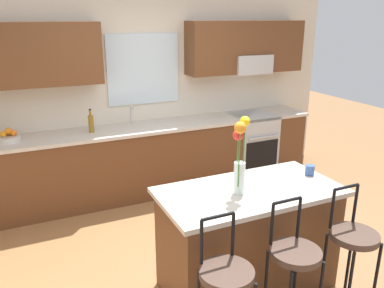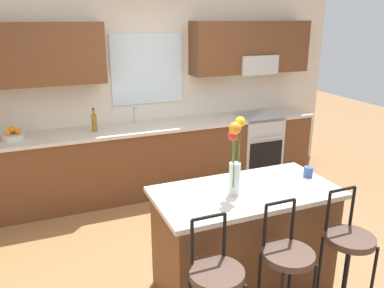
{
  "view_description": "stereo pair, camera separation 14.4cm",
  "coord_description": "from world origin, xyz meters",
  "px_view_note": "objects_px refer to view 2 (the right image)",
  "views": [
    {
      "loc": [
        -1.57,
        -2.98,
        2.26
      ],
      "look_at": [
        0.04,
        0.55,
        1.0
      ],
      "focal_mm": 36.92,
      "sensor_mm": 36.0,
      "label": 1
    },
    {
      "loc": [
        -1.44,
        -3.03,
        2.26
      ],
      "look_at": [
        0.04,
        0.55,
        1.0
      ],
      "focal_mm": 36.92,
      "sensor_mm": 36.0,
      "label": 2
    }
  ],
  "objects_px": {
    "bar_stool_middle": "(287,261)",
    "bar_stool_far": "(349,244)",
    "fruit_bowl_oranges": "(13,135)",
    "bottle_olive_oil": "(94,122)",
    "bar_stool_near": "(216,280)",
    "flower_vase": "(235,156)",
    "mug_ceramic": "(308,172)",
    "oven_range": "(255,145)",
    "kitchen_island": "(244,240)"
  },
  "relations": [
    {
      "from": "oven_range",
      "to": "fruit_bowl_oranges",
      "type": "relative_size",
      "value": 3.83
    },
    {
      "from": "oven_range",
      "to": "kitchen_island",
      "type": "relative_size",
      "value": 0.61
    },
    {
      "from": "oven_range",
      "to": "bar_stool_middle",
      "type": "xyz_separation_m",
      "value": [
        -1.42,
        -2.78,
        0.18
      ]
    },
    {
      "from": "bar_stool_near",
      "to": "bar_stool_far",
      "type": "relative_size",
      "value": 1.0
    },
    {
      "from": "mug_ceramic",
      "to": "bar_stool_middle",
      "type": "bearing_deg",
      "value": -135.09
    },
    {
      "from": "kitchen_island",
      "to": "bar_stool_near",
      "type": "relative_size",
      "value": 1.44
    },
    {
      "from": "oven_range",
      "to": "bar_stool_middle",
      "type": "relative_size",
      "value": 0.88
    },
    {
      "from": "flower_vase",
      "to": "bar_stool_near",
      "type": "bearing_deg",
      "value": -126.55
    },
    {
      "from": "fruit_bowl_oranges",
      "to": "bar_stool_far",
      "type": "bearing_deg",
      "value": -50.55
    },
    {
      "from": "kitchen_island",
      "to": "fruit_bowl_oranges",
      "type": "bearing_deg",
      "value": 128.52
    },
    {
      "from": "bar_stool_middle",
      "to": "fruit_bowl_oranges",
      "type": "xyz_separation_m",
      "value": [
        -1.76,
        2.81,
        0.34
      ]
    },
    {
      "from": "bar_stool_middle",
      "to": "bar_stool_near",
      "type": "bearing_deg",
      "value": 180.0
    },
    {
      "from": "oven_range",
      "to": "bar_stool_far",
      "type": "distance_m",
      "value": 2.92
    },
    {
      "from": "mug_ceramic",
      "to": "bottle_olive_oil",
      "type": "xyz_separation_m",
      "value": [
        -1.49,
        2.16,
        0.07
      ]
    },
    {
      "from": "bottle_olive_oil",
      "to": "oven_range",
      "type": "bearing_deg",
      "value": -0.62
    },
    {
      "from": "bar_stool_far",
      "to": "flower_vase",
      "type": "height_order",
      "value": "flower_vase"
    },
    {
      "from": "flower_vase",
      "to": "oven_range",
      "type": "bearing_deg",
      "value": 54.98
    },
    {
      "from": "bar_stool_near",
      "to": "fruit_bowl_oranges",
      "type": "height_order",
      "value": "fruit_bowl_oranges"
    },
    {
      "from": "mug_ceramic",
      "to": "bottle_olive_oil",
      "type": "bearing_deg",
      "value": 124.62
    },
    {
      "from": "bar_stool_near",
      "to": "bottle_olive_oil",
      "type": "relative_size",
      "value": 3.62
    },
    {
      "from": "bar_stool_near",
      "to": "flower_vase",
      "type": "distance_m",
      "value": 0.93
    },
    {
      "from": "oven_range",
      "to": "kitchen_island",
      "type": "bearing_deg",
      "value": -123.06
    },
    {
      "from": "mug_ceramic",
      "to": "oven_range",
      "type": "bearing_deg",
      "value": 70.02
    },
    {
      "from": "fruit_bowl_oranges",
      "to": "bottle_olive_oil",
      "type": "height_order",
      "value": "bottle_olive_oil"
    },
    {
      "from": "bar_stool_near",
      "to": "flower_vase",
      "type": "xyz_separation_m",
      "value": [
        0.42,
        0.57,
        0.61
      ]
    },
    {
      "from": "flower_vase",
      "to": "mug_ceramic",
      "type": "relative_size",
      "value": 6.95
    },
    {
      "from": "oven_range",
      "to": "bar_stool_far",
      "type": "height_order",
      "value": "bar_stool_far"
    },
    {
      "from": "bar_stool_near",
      "to": "bar_stool_middle",
      "type": "distance_m",
      "value": 0.55
    },
    {
      "from": "bar_stool_near",
      "to": "bar_stool_middle",
      "type": "relative_size",
      "value": 1.0
    },
    {
      "from": "oven_range",
      "to": "bar_stool_near",
      "type": "bearing_deg",
      "value": -125.34
    },
    {
      "from": "bar_stool_middle",
      "to": "fruit_bowl_oranges",
      "type": "relative_size",
      "value": 4.34
    },
    {
      "from": "bar_stool_middle",
      "to": "bar_stool_far",
      "type": "relative_size",
      "value": 1.0
    },
    {
      "from": "bottle_olive_oil",
      "to": "bar_stool_near",
      "type": "bearing_deg",
      "value": -83.91
    },
    {
      "from": "oven_range",
      "to": "mug_ceramic",
      "type": "height_order",
      "value": "mug_ceramic"
    },
    {
      "from": "kitchen_island",
      "to": "bar_stool_middle",
      "type": "height_order",
      "value": "bar_stool_middle"
    },
    {
      "from": "oven_range",
      "to": "flower_vase",
      "type": "xyz_separation_m",
      "value": [
        -1.55,
        -2.21,
        0.78
      ]
    },
    {
      "from": "bar_stool_far",
      "to": "mug_ceramic",
      "type": "distance_m",
      "value": 0.73
    },
    {
      "from": "bar_stool_middle",
      "to": "bar_stool_far",
      "type": "bearing_deg",
      "value": 0.0
    },
    {
      "from": "flower_vase",
      "to": "mug_ceramic",
      "type": "xyz_separation_m",
      "value": [
        0.77,
        0.07,
        -0.28
      ]
    },
    {
      "from": "mug_ceramic",
      "to": "fruit_bowl_oranges",
      "type": "xyz_separation_m",
      "value": [
        -2.4,
        2.17,
        0.01
      ]
    },
    {
      "from": "kitchen_island",
      "to": "flower_vase",
      "type": "bearing_deg",
      "value": -168.45
    },
    {
      "from": "bar_stool_far",
      "to": "mug_ceramic",
      "type": "height_order",
      "value": "bar_stool_far"
    },
    {
      "from": "bar_stool_middle",
      "to": "flower_vase",
      "type": "bearing_deg",
      "value": 102.55
    },
    {
      "from": "bar_stool_near",
      "to": "flower_vase",
      "type": "height_order",
      "value": "flower_vase"
    },
    {
      "from": "bar_stool_near",
      "to": "bar_stool_far",
      "type": "xyz_separation_m",
      "value": [
        1.1,
        0.0,
        0.0
      ]
    },
    {
      "from": "flower_vase",
      "to": "bottle_olive_oil",
      "type": "relative_size",
      "value": 2.17
    },
    {
      "from": "flower_vase",
      "to": "fruit_bowl_oranges",
      "type": "height_order",
      "value": "flower_vase"
    },
    {
      "from": "bar_stool_near",
      "to": "kitchen_island",
      "type": "bearing_deg",
      "value": 47.32
    },
    {
      "from": "bar_stool_far",
      "to": "bottle_olive_oil",
      "type": "height_order",
      "value": "bottle_olive_oil"
    },
    {
      "from": "flower_vase",
      "to": "bottle_olive_oil",
      "type": "distance_m",
      "value": 2.36
    }
  ]
}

